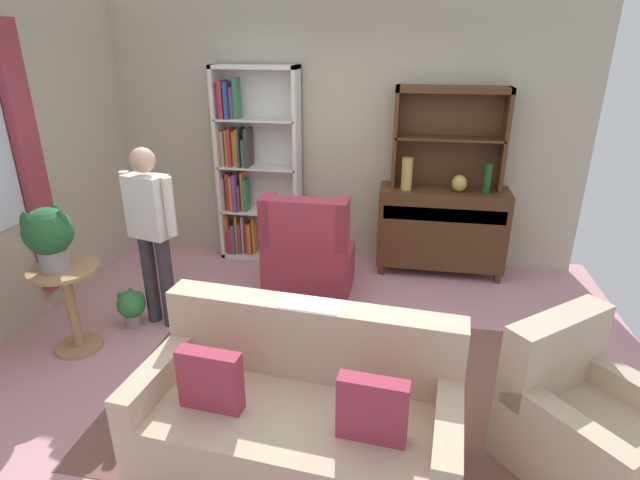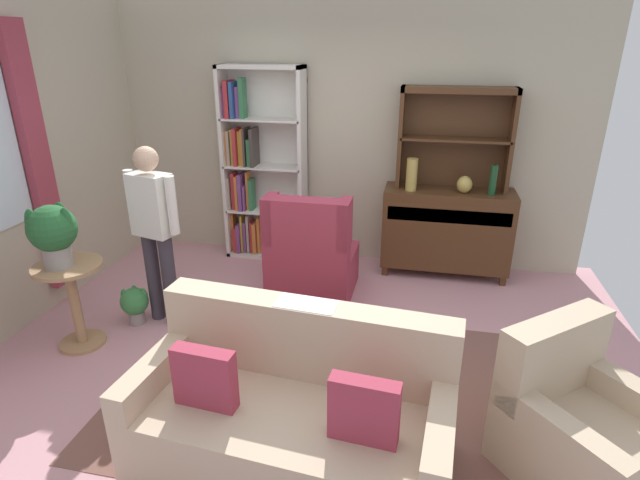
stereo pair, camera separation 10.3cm
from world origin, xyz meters
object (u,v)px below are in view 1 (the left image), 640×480
at_px(potted_plant_small, 132,305).
at_px(armchair_floral, 583,425).
at_px(wingback_chair, 309,260).
at_px(sideboard_hutch, 450,124).
at_px(bottle_wine, 488,179).
at_px(person_reading, 151,226).
at_px(book_stack, 320,315).
at_px(vase_tall, 407,174).
at_px(plant_stand, 70,300).
at_px(vase_round, 459,183).
at_px(couch_floral, 299,415).
at_px(coffee_table, 333,328).
at_px(bookshelf, 251,170).
at_px(sideboard, 441,227).
at_px(potted_plant_large, 49,234).

bearing_deg(potted_plant_small, armchair_floral, -16.17).
bearing_deg(wingback_chair, sideboard_hutch, 35.82).
height_order(bottle_wine, potted_plant_small, bottle_wine).
xyz_separation_m(sideboard_hutch, bottle_wine, (0.39, -0.20, -0.49)).
relative_size(person_reading, book_stack, 7.27).
height_order(vase_tall, plant_stand, vase_tall).
bearing_deg(book_stack, plant_stand, -176.74).
xyz_separation_m(vase_round, couch_floral, (-1.05, -2.74, -0.69)).
height_order(couch_floral, armchair_floral, couch_floral).
bearing_deg(coffee_table, wingback_chair, 110.12).
distance_m(wingback_chair, coffee_table, 1.17).
bearing_deg(book_stack, bottle_wine, 53.15).
bearing_deg(potted_plant_small, book_stack, -9.48).
bearing_deg(potted_plant_small, bottle_wine, 26.33).
height_order(vase_tall, coffee_table, vase_tall).
bearing_deg(bookshelf, bottle_wine, -3.98).
distance_m(sideboard, plant_stand, 3.55).
relative_size(bottle_wine, wingback_chair, 0.28).
bearing_deg(couch_floral, potted_plant_large, 159.35).
xyz_separation_m(sideboard, vase_round, (0.13, -0.07, 0.50)).
bearing_deg(book_stack, vase_round, 59.16).
relative_size(couch_floral, potted_plant_large, 3.82).
xyz_separation_m(vase_round, potted_plant_small, (-2.79, -1.53, -0.81)).
bearing_deg(potted_plant_large, bookshelf, 67.33).
xyz_separation_m(couch_floral, person_reading, (-1.52, 1.30, 0.59)).
relative_size(coffee_table, book_stack, 3.73).
xyz_separation_m(vase_tall, couch_floral, (-0.53, -2.72, -0.77)).
distance_m(vase_round, potted_plant_small, 3.29).
height_order(bookshelf, vase_round, bookshelf).
xyz_separation_m(sideboard, sideboard_hutch, (-0.00, 0.11, 1.05)).
bearing_deg(plant_stand, coffee_table, 2.73).
xyz_separation_m(bookshelf, armchair_floral, (2.77, -2.66, -0.72)).
bearing_deg(armchair_floral, vase_round, 102.78).
relative_size(potted_plant_small, coffee_table, 0.42).
xyz_separation_m(bookshelf, book_stack, (1.12, -1.97, -0.57)).
relative_size(couch_floral, potted_plant_small, 5.59).
height_order(wingback_chair, plant_stand, wingback_chair).
distance_m(sideboard_hutch, vase_tall, 0.65).
distance_m(sideboard_hutch, vase_round, 0.60).
distance_m(sideboard, vase_tall, 0.70).
bearing_deg(potted_plant_large, vase_tall, 37.31).
relative_size(sideboard, couch_floral, 0.70).
bearing_deg(coffee_table, book_stack, 172.37).
height_order(bottle_wine, couch_floral, bottle_wine).
distance_m(bookshelf, plant_stand, 2.32).
height_order(plant_stand, book_stack, plant_stand).
distance_m(armchair_floral, book_stack, 1.80).
bearing_deg(sideboard_hutch, book_stack, -115.61).
bearing_deg(vase_tall, sideboard_hutch, 25.89).
xyz_separation_m(vase_round, bottle_wine, (0.26, -0.02, 0.06)).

